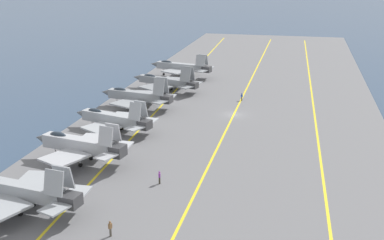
{
  "coord_description": "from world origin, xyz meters",
  "views": [
    {
      "loc": [
        -87.79,
        -11.87,
        27.92
      ],
      "look_at": [
        -12.6,
        5.37,
        2.9
      ],
      "focal_mm": 45.0,
      "sensor_mm": 36.0,
      "label": 1
    }
  ],
  "objects_px": {
    "parked_jet_fourth": "(137,96)",
    "parked_jet_sixth": "(181,67)",
    "parked_jet_fifth": "(166,81)",
    "crew_purple_vest": "(159,177)",
    "parked_jet_nearest": "(19,190)",
    "parked_jet_third": "(113,119)",
    "crew_blue_vest": "(242,96)",
    "crew_brown_vest": "(110,228)",
    "parked_jet_second": "(80,145)"
  },
  "relations": [
    {
      "from": "crew_blue_vest",
      "to": "parked_jet_sixth",
      "type": "bearing_deg",
      "value": 43.75
    },
    {
      "from": "parked_jet_sixth",
      "to": "crew_blue_vest",
      "type": "height_order",
      "value": "parked_jet_sixth"
    },
    {
      "from": "parked_jet_third",
      "to": "parked_jet_nearest",
      "type": "bearing_deg",
      "value": 179.74
    },
    {
      "from": "crew_purple_vest",
      "to": "parked_jet_fifth",
      "type": "bearing_deg",
      "value": 14.91
    },
    {
      "from": "parked_jet_second",
      "to": "parked_jet_fifth",
      "type": "xyz_separation_m",
      "value": [
        43.08,
        -0.63,
        -0.62
      ]
    },
    {
      "from": "parked_jet_fourth",
      "to": "crew_purple_vest",
      "type": "relative_size",
      "value": 8.87
    },
    {
      "from": "parked_jet_fourth",
      "to": "crew_purple_vest",
      "type": "distance_m",
      "value": 35.74
    },
    {
      "from": "parked_jet_fourth",
      "to": "crew_brown_vest",
      "type": "distance_m",
      "value": 47.99
    },
    {
      "from": "parked_jet_second",
      "to": "parked_jet_fourth",
      "type": "bearing_deg",
      "value": 2.3
    },
    {
      "from": "parked_jet_second",
      "to": "parked_jet_fifth",
      "type": "height_order",
      "value": "parked_jet_second"
    },
    {
      "from": "parked_jet_second",
      "to": "parked_jet_third",
      "type": "bearing_deg",
      "value": 2.01
    },
    {
      "from": "crew_brown_vest",
      "to": "crew_purple_vest",
      "type": "bearing_deg",
      "value": -5.92
    },
    {
      "from": "parked_jet_third",
      "to": "crew_brown_vest",
      "type": "xyz_separation_m",
      "value": [
        -31.72,
        -12.32,
        -1.27
      ]
    },
    {
      "from": "parked_jet_fifth",
      "to": "parked_jet_sixth",
      "type": "xyz_separation_m",
      "value": [
        14.25,
        -0.03,
        0.52
      ]
    },
    {
      "from": "crew_purple_vest",
      "to": "crew_blue_vest",
      "type": "xyz_separation_m",
      "value": [
        42.83,
        -5.37,
        -0.07
      ]
    },
    {
      "from": "parked_jet_second",
      "to": "crew_blue_vest",
      "type": "distance_m",
      "value": 42.88
    },
    {
      "from": "parked_jet_fourth",
      "to": "parked_jet_nearest",
      "type": "bearing_deg",
      "value": -179.31
    },
    {
      "from": "parked_jet_sixth",
      "to": "crew_purple_vest",
      "type": "distance_m",
      "value": 62.87
    },
    {
      "from": "parked_jet_fifth",
      "to": "crew_purple_vest",
      "type": "height_order",
      "value": "parked_jet_fifth"
    },
    {
      "from": "crew_brown_vest",
      "to": "crew_purple_vest",
      "type": "distance_m",
      "value": 13.56
    },
    {
      "from": "parked_jet_nearest",
      "to": "parked_jet_sixth",
      "type": "bearing_deg",
      "value": -1.01
    },
    {
      "from": "parked_jet_nearest",
      "to": "parked_jet_third",
      "type": "relative_size",
      "value": 1.09
    },
    {
      "from": "crew_purple_vest",
      "to": "parked_jet_third",
      "type": "bearing_deg",
      "value": 36.97
    },
    {
      "from": "parked_jet_second",
      "to": "parked_jet_fourth",
      "type": "xyz_separation_m",
      "value": [
        28.45,
        1.14,
        -0.26
      ]
    },
    {
      "from": "parked_jet_nearest",
      "to": "parked_jet_third",
      "type": "distance_m",
      "value": 28.7
    },
    {
      "from": "crew_brown_vest",
      "to": "parked_jet_fourth",
      "type": "bearing_deg",
      "value": 15.69
    },
    {
      "from": "parked_jet_fourth",
      "to": "crew_blue_vest",
      "type": "xyz_separation_m",
      "value": [
        10.14,
        -19.74,
        -1.62
      ]
    },
    {
      "from": "parked_jet_third",
      "to": "parked_jet_sixth",
      "type": "height_order",
      "value": "parked_jet_sixth"
    },
    {
      "from": "parked_jet_sixth",
      "to": "crew_brown_vest",
      "type": "relative_size",
      "value": 9.4
    },
    {
      "from": "parked_jet_nearest",
      "to": "parked_jet_third",
      "type": "height_order",
      "value": "parked_jet_nearest"
    },
    {
      "from": "parked_jet_third",
      "to": "parked_jet_sixth",
      "type": "xyz_separation_m",
      "value": [
        43.35,
        -1.14,
        0.42
      ]
    },
    {
      "from": "parked_jet_nearest",
      "to": "crew_purple_vest",
      "type": "bearing_deg",
      "value": -52.89
    },
    {
      "from": "parked_jet_sixth",
      "to": "crew_brown_vest",
      "type": "bearing_deg",
      "value": -171.53
    },
    {
      "from": "parked_jet_nearest",
      "to": "parked_jet_second",
      "type": "height_order",
      "value": "parked_jet_second"
    },
    {
      "from": "parked_jet_second",
      "to": "parked_jet_sixth",
      "type": "relative_size",
      "value": 0.9
    },
    {
      "from": "crew_brown_vest",
      "to": "crew_blue_vest",
      "type": "distance_m",
      "value": 56.73
    },
    {
      "from": "parked_jet_fifth",
      "to": "parked_jet_nearest",
      "type": "bearing_deg",
      "value": 178.76
    },
    {
      "from": "parked_jet_second",
      "to": "parked_jet_third",
      "type": "distance_m",
      "value": 14.0
    },
    {
      "from": "parked_jet_fourth",
      "to": "crew_blue_vest",
      "type": "relative_size",
      "value": 9.47
    },
    {
      "from": "parked_jet_third",
      "to": "crew_blue_vest",
      "type": "distance_m",
      "value": 31.17
    },
    {
      "from": "parked_jet_nearest",
      "to": "crew_brown_vest",
      "type": "height_order",
      "value": "parked_jet_nearest"
    },
    {
      "from": "parked_jet_nearest",
      "to": "parked_jet_fourth",
      "type": "distance_m",
      "value": 43.17
    },
    {
      "from": "parked_jet_nearest",
      "to": "crew_brown_vest",
      "type": "xyz_separation_m",
      "value": [
        -3.02,
        -12.45,
        -1.56
      ]
    },
    {
      "from": "parked_jet_fourth",
      "to": "parked_jet_fifth",
      "type": "bearing_deg",
      "value": -6.89
    },
    {
      "from": "parked_jet_fourth",
      "to": "parked_jet_sixth",
      "type": "bearing_deg",
      "value": -3.56
    },
    {
      "from": "parked_jet_second",
      "to": "parked_jet_fourth",
      "type": "relative_size",
      "value": 0.96
    },
    {
      "from": "parked_jet_second",
      "to": "parked_jet_fifth",
      "type": "relative_size",
      "value": 0.88
    },
    {
      "from": "parked_jet_third",
      "to": "crew_blue_vest",
      "type": "height_order",
      "value": "parked_jet_third"
    },
    {
      "from": "parked_jet_fifth",
      "to": "parked_jet_fourth",
      "type": "bearing_deg",
      "value": 173.11
    },
    {
      "from": "parked_jet_third",
      "to": "parked_jet_fifth",
      "type": "height_order",
      "value": "parked_jet_fifth"
    }
  ]
}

